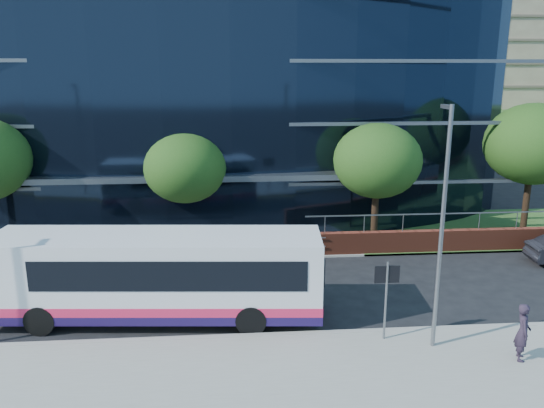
{
  "coord_description": "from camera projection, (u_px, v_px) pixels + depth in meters",
  "views": [
    {
      "loc": [
        -0.67,
        -17.83,
        9.14
      ],
      "look_at": [
        1.4,
        8.0,
        2.58
      ],
      "focal_mm": 35.0,
      "sensor_mm": 36.0,
      "label": 1
    }
  ],
  "objects": [
    {
      "name": "tree_dist_e",
      "position": [
        451.0,
        113.0,
        58.93
      ],
      "size": [
        4.62,
        4.62,
        6.51
      ],
      "color": "black",
      "rests_on": "ground"
    },
    {
      "name": "street_sign",
      "position": [
        387.0,
        284.0,
        17.81
      ],
      "size": [
        0.85,
        0.09,
        2.8
      ],
      "color": "slate",
      "rests_on": "pavement_near"
    },
    {
      "name": "ground",
      "position": [
        252.0,
        326.0,
        19.52
      ],
      "size": [
        200.0,
        200.0,
        0.0
      ],
      "primitive_type": "plane",
      "color": "black",
      "rests_on": "ground"
    },
    {
      "name": "yellow_line_outer",
      "position": [
        253.0,
        336.0,
        18.75
      ],
      "size": [
        80.0,
        0.08,
        0.01
      ],
      "primitive_type": "cube",
      "color": "gold",
      "rests_on": "ground"
    },
    {
      "name": "yellow_line_inner",
      "position": [
        252.0,
        334.0,
        18.89
      ],
      "size": [
        80.0,
        0.08,
        0.01
      ],
      "primitive_type": "cube",
      "color": "gold",
      "rests_on": "ground"
    },
    {
      "name": "tree_far_b",
      "position": [
        185.0,
        168.0,
        27.44
      ],
      "size": [
        4.29,
        4.29,
        6.05
      ],
      "color": "black",
      "rests_on": "ground"
    },
    {
      "name": "streetlight_east",
      "position": [
        442.0,
        223.0,
        16.8
      ],
      "size": [
        0.15,
        0.77,
        8.0
      ],
      "color": "slate",
      "rests_on": "pavement_near"
    },
    {
      "name": "tree_far_d",
      "position": [
        533.0,
        144.0,
        29.16
      ],
      "size": [
        5.28,
        5.28,
        7.44
      ],
      "color": "black",
      "rests_on": "ground"
    },
    {
      "name": "glass_office",
      "position": [
        181.0,
        87.0,
        37.4
      ],
      "size": [
        44.0,
        23.1,
        16.0
      ],
      "color": "black",
      "rests_on": "ground"
    },
    {
      "name": "city_bus",
      "position": [
        160.0,
        275.0,
        19.65
      ],
      "size": [
        12.34,
        3.74,
        3.29
      ],
      "rotation": [
        0.0,
        0.0,
        -0.08
      ],
      "color": "silver",
      "rests_on": "ground"
    },
    {
      "name": "apartment_block",
      "position": [
        460.0,
        56.0,
        74.57
      ],
      "size": [
        60.0,
        42.0,
        30.0
      ],
      "color": "#2D511E",
      "rests_on": "ground"
    },
    {
      "name": "far_forecourt",
      "position": [
        136.0,
        237.0,
        29.68
      ],
      "size": [
        50.0,
        8.0,
        0.1
      ],
      "primitive_type": "cube",
      "color": "gray",
      "rests_on": "ground"
    },
    {
      "name": "pedestrian",
      "position": [
        523.0,
        332.0,
        16.76
      ],
      "size": [
        0.66,
        0.8,
        1.89
      ],
      "primitive_type": "imported",
      "rotation": [
        0.0,
        0.0,
        1.22
      ],
      "color": "#281E2D",
      "rests_on": "pavement_near"
    },
    {
      "name": "kerb",
      "position": [
        253.0,
        337.0,
        18.54
      ],
      "size": [
        80.0,
        0.25,
        0.16
      ],
      "primitive_type": "cube",
      "color": "gray",
      "rests_on": "ground"
    },
    {
      "name": "guard_railings",
      "position": [
        79.0,
        248.0,
        25.47
      ],
      "size": [
        24.0,
        0.05,
        1.1
      ],
      "color": "slate",
      "rests_on": "ground"
    },
    {
      "name": "pavement_near",
      "position": [
        259.0,
        407.0,
        14.67
      ],
      "size": [
        80.0,
        8.0,
        0.15
      ],
      "primitive_type": "cube",
      "color": "gray",
      "rests_on": "ground"
    },
    {
      "name": "tree_far_c",
      "position": [
        377.0,
        161.0,
        27.65
      ],
      "size": [
        4.62,
        4.62,
        6.51
      ],
      "color": "black",
      "rests_on": "ground"
    }
  ]
}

